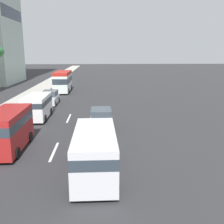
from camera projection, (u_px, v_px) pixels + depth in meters
ground_plane at (77, 100)px, 34.03m from camera, size 198.00×198.00×0.00m
sidewalk_right at (24, 100)px, 33.67m from camera, size 162.00×3.53×0.15m
lane_stripe_mid at (54, 151)px, 16.38m from camera, size 3.20×0.16×0.01m
lane_stripe_far at (69, 118)px, 24.54m from camera, size 3.20×0.16×0.01m
car_lead at (50, 98)px, 30.84m from camera, size 4.15×1.84×1.63m
minibus_second at (63, 81)px, 40.05m from camera, size 6.71×2.30×3.19m
van_fourth at (8, 128)px, 16.31m from camera, size 4.97×2.09×2.58m
car_fifth at (101, 120)px, 20.96m from camera, size 4.10×1.83×1.72m
van_sixth at (37, 106)px, 24.09m from camera, size 4.73×2.10×2.22m
van_seventh at (95, 151)px, 12.96m from camera, size 5.36×2.19×2.34m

